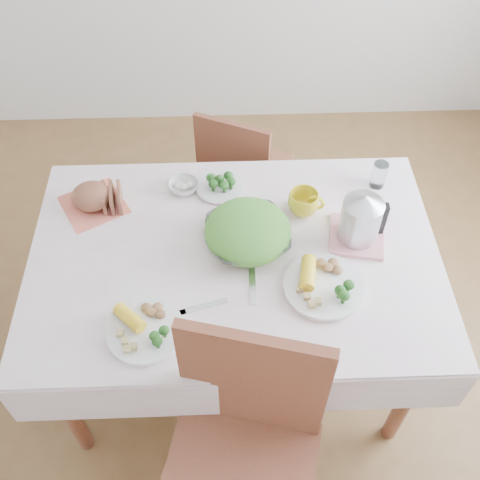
{
  "coord_description": "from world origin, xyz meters",
  "views": [
    {
      "loc": [
        -0.03,
        -1.27,
        2.37
      ],
      "look_at": [
        0.02,
        0.02,
        0.82
      ],
      "focal_mm": 42.0,
      "sensor_mm": 36.0,
      "label": 1
    }
  ],
  "objects_px": {
    "yellow_mug": "(303,203)",
    "electric_kettle": "(361,216)",
    "salad_bowl": "(248,236)",
    "chair_far": "(246,162)",
    "dining_table": "(235,312)",
    "dinner_plate_left": "(145,331)",
    "dinner_plate_right": "(323,287)"
  },
  "relations": [
    {
      "from": "yellow_mug",
      "to": "electric_kettle",
      "type": "bearing_deg",
      "value": -37.46
    },
    {
      "from": "yellow_mug",
      "to": "salad_bowl",
      "type": "bearing_deg",
      "value": -145.65
    },
    {
      "from": "salad_bowl",
      "to": "chair_far",
      "type": "bearing_deg",
      "value": 87.98
    },
    {
      "from": "dining_table",
      "to": "dinner_plate_left",
      "type": "height_order",
      "value": "dinner_plate_left"
    },
    {
      "from": "dinner_plate_right",
      "to": "electric_kettle",
      "type": "relative_size",
      "value": 1.38
    },
    {
      "from": "dinner_plate_left",
      "to": "dining_table",
      "type": "bearing_deg",
      "value": 46.17
    },
    {
      "from": "dinner_plate_left",
      "to": "yellow_mug",
      "type": "bearing_deg",
      "value": 42.31
    },
    {
      "from": "chair_far",
      "to": "dinner_plate_left",
      "type": "height_order",
      "value": "chair_far"
    },
    {
      "from": "dinner_plate_left",
      "to": "dinner_plate_right",
      "type": "distance_m",
      "value": 0.62
    },
    {
      "from": "salad_bowl",
      "to": "electric_kettle",
      "type": "xyz_separation_m",
      "value": [
        0.41,
        0.01,
        0.08
      ]
    },
    {
      "from": "dinner_plate_left",
      "to": "electric_kettle",
      "type": "height_order",
      "value": "electric_kettle"
    },
    {
      "from": "dinner_plate_right",
      "to": "yellow_mug",
      "type": "relative_size",
      "value": 2.36
    },
    {
      "from": "dining_table",
      "to": "salad_bowl",
      "type": "bearing_deg",
      "value": 48.31
    },
    {
      "from": "dinner_plate_right",
      "to": "chair_far",
      "type": "bearing_deg",
      "value": 102.99
    },
    {
      "from": "chair_far",
      "to": "dinner_plate_right",
      "type": "distance_m",
      "value": 1.05
    },
    {
      "from": "chair_far",
      "to": "electric_kettle",
      "type": "bearing_deg",
      "value": 140.57
    },
    {
      "from": "chair_far",
      "to": "dinner_plate_right",
      "type": "relative_size",
      "value": 2.94
    },
    {
      "from": "dinner_plate_right",
      "to": "dining_table",
      "type": "bearing_deg",
      "value": 151.98
    },
    {
      "from": "salad_bowl",
      "to": "dinner_plate_left",
      "type": "xyz_separation_m",
      "value": [
        -0.35,
        -0.37,
        -0.03
      ]
    },
    {
      "from": "salad_bowl",
      "to": "electric_kettle",
      "type": "height_order",
      "value": "electric_kettle"
    },
    {
      "from": "dining_table",
      "to": "dinner_plate_right",
      "type": "xyz_separation_m",
      "value": [
        0.3,
        -0.16,
        0.4
      ]
    },
    {
      "from": "dinner_plate_left",
      "to": "yellow_mug",
      "type": "xyz_separation_m",
      "value": [
        0.57,
        0.52,
        0.04
      ]
    },
    {
      "from": "dinner_plate_left",
      "to": "dinner_plate_right",
      "type": "bearing_deg",
      "value": 14.23
    },
    {
      "from": "dining_table",
      "to": "dinner_plate_right",
      "type": "height_order",
      "value": "dinner_plate_right"
    },
    {
      "from": "chair_far",
      "to": "yellow_mug",
      "type": "relative_size",
      "value": 6.96
    },
    {
      "from": "yellow_mug",
      "to": "electric_kettle",
      "type": "distance_m",
      "value": 0.25
    },
    {
      "from": "yellow_mug",
      "to": "dining_table",
      "type": "bearing_deg",
      "value": -142.64
    },
    {
      "from": "chair_far",
      "to": "electric_kettle",
      "type": "height_order",
      "value": "electric_kettle"
    },
    {
      "from": "dinner_plate_right",
      "to": "dinner_plate_left",
      "type": "bearing_deg",
      "value": -165.77
    },
    {
      "from": "salad_bowl",
      "to": "dinner_plate_left",
      "type": "relative_size",
      "value": 1.17
    },
    {
      "from": "dinner_plate_right",
      "to": "yellow_mug",
      "type": "height_order",
      "value": "yellow_mug"
    },
    {
      "from": "chair_far",
      "to": "dining_table",
      "type": "bearing_deg",
      "value": 108.64
    }
  ]
}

